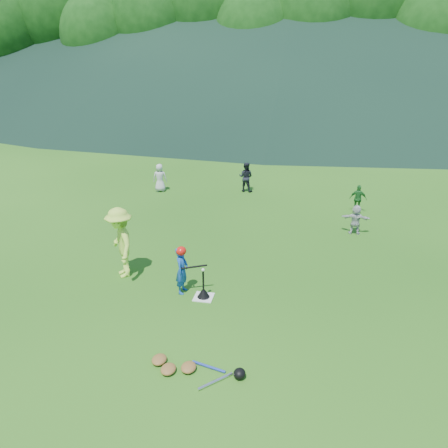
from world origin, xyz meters
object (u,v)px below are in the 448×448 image
fielder_b (246,177)px  fielder_d (356,220)px  home_plate (204,297)px  fielder_c (358,199)px  adult_coach (120,243)px  equipment_pile (188,368)px  fielder_a (160,178)px  batter_child (182,270)px  batting_tee (204,293)px

fielder_b → fielder_d: 5.55m
home_plate → fielder_c: bearing=59.2°
home_plate → fielder_b: (-0.27, 8.47, 0.60)m
adult_coach → equipment_pile: 4.24m
fielder_a → fielder_d: 8.16m
home_plate → adult_coach: size_ratio=0.24×
home_plate → batter_child: (-0.56, 0.16, 0.58)m
equipment_pile → batting_tee: bearing=97.5°
fielder_b → fielder_a: bearing=19.7°
fielder_b → equipment_pile: size_ratio=0.68×
adult_coach → equipment_pile: adult_coach is taller
batter_child → equipment_pile: (0.89, -2.68, -0.52)m
fielder_c → fielder_d: 2.10m
adult_coach → home_plate: bearing=38.8°
batter_child → batting_tee: bearing=-102.0°
fielder_c → batting_tee: (-4.06, -6.80, -0.37)m
fielder_b → home_plate: bearing=100.7°
batter_child → fielder_c: batter_child is taller
equipment_pile → home_plate: bearing=97.5°
adult_coach → fielder_a: bearing=156.3°
adult_coach → fielder_d: size_ratio=1.93×
fielder_b → fielder_c: bearing=167.7°
fielder_c → equipment_pile: fielder_c is taller
batter_child → fielder_a: bearing=26.4°
adult_coach → batting_tee: size_ratio=2.72×
fielder_d → batter_child: bearing=50.3°
batter_child → equipment_pile: bearing=-157.8°
home_plate → fielder_d: (3.81, 4.71, 0.47)m
home_plate → fielder_d: size_ratio=0.47×
fielder_a → home_plate: bearing=104.7°
batting_tee → equipment_pile: batting_tee is taller
equipment_pile → fielder_d: bearing=64.3°
adult_coach → fielder_c: (6.38, 6.12, -0.42)m
batting_tee → equipment_pile: size_ratio=0.38×
home_plate → adult_coach: (-2.32, 0.67, 0.92)m
fielder_a → batting_tee: size_ratio=1.69×
home_plate → fielder_a: size_ratio=0.39×
fielder_d → equipment_pile: fielder_d is taller
fielder_a → adult_coach: bearing=90.4°
batter_child → fielder_c: bearing=-31.0°
home_plate → batting_tee: size_ratio=0.66×
fielder_c → fielder_d: size_ratio=1.05×
home_plate → fielder_d: fielder_d is taller
batter_child → adult_coach: adult_coach is taller
fielder_a → equipment_pile: bearing=100.6°
home_plate → fielder_d: 6.08m
batter_child → fielder_d: batter_child is taller
batter_child → adult_coach: bearing=77.5°
batting_tee → equipment_pile: 2.55m
batting_tee → equipment_pile: bearing=-82.5°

